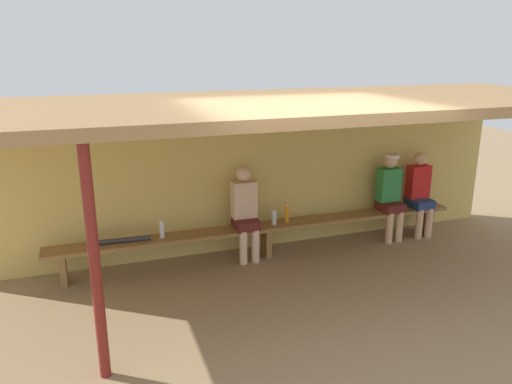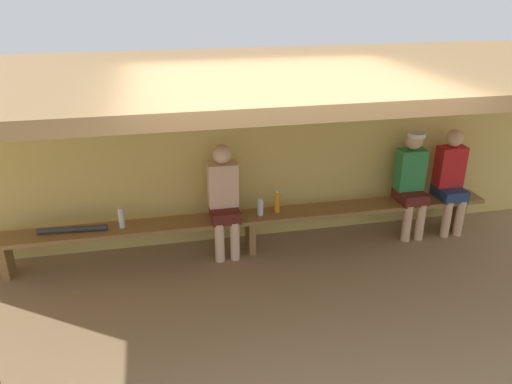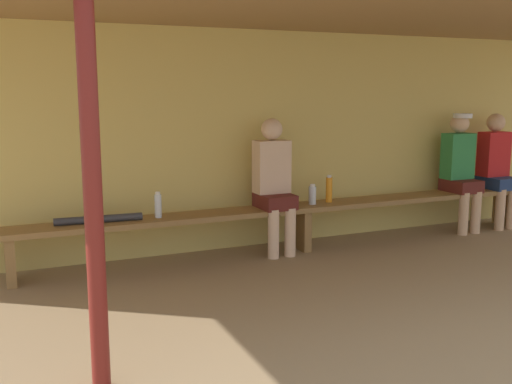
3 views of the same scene
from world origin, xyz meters
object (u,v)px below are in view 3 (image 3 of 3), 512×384
(player_in_red, at_px, (461,166))
(support_post, at_px, (93,190))
(water_bottle_blue, at_px, (158,205))
(water_bottle_green, at_px, (329,189))
(bench, at_px, (302,212))
(player_in_blue, at_px, (497,166))
(player_shirtless_tan, at_px, (274,181))
(water_bottle_clear, at_px, (312,195))
(baseball_bat, at_px, (99,219))

(player_in_red, bearing_deg, support_post, -154.42)
(water_bottle_blue, distance_m, water_bottle_green, 1.81)
(bench, bearing_deg, water_bottle_blue, 179.97)
(player_in_blue, relative_size, water_bottle_green, 4.72)
(player_in_red, relative_size, water_bottle_blue, 5.65)
(player_shirtless_tan, xyz_separation_m, water_bottle_clear, (0.43, -0.01, -0.17))
(water_bottle_clear, bearing_deg, baseball_bat, 179.89)
(support_post, height_order, player_shirtless_tan, support_post)
(player_in_blue, height_order, water_bottle_blue, player_in_blue)
(player_shirtless_tan, distance_m, player_in_red, 2.35)
(bench, relative_size, baseball_bat, 7.93)
(bench, height_order, water_bottle_blue, water_bottle_blue)
(water_bottle_clear, relative_size, water_bottle_blue, 0.87)
(support_post, distance_m, player_in_blue, 5.38)
(bench, height_order, player_in_blue, player_in_blue)
(support_post, bearing_deg, player_in_blue, 23.07)
(bench, height_order, player_in_red, player_in_red)
(player_shirtless_tan, height_order, water_bottle_clear, player_shirtless_tan)
(support_post, height_order, water_bottle_green, support_post)
(water_bottle_green, xyz_separation_m, baseball_bat, (-2.34, -0.03, -0.10))
(bench, xyz_separation_m, water_bottle_clear, (0.12, -0.00, 0.17))
(player_in_blue, distance_m, baseball_bat, 4.60)
(support_post, bearing_deg, water_bottle_clear, 40.31)
(support_post, relative_size, player_shirtless_tan, 1.65)
(baseball_bat, bearing_deg, water_bottle_blue, 3.95)
(water_bottle_blue, height_order, baseball_bat, water_bottle_blue)
(bench, xyz_separation_m, water_bottle_green, (0.33, 0.03, 0.21))
(support_post, distance_m, water_bottle_blue, 2.34)
(bench, distance_m, water_bottle_green, 0.39)
(support_post, height_order, player_in_red, support_post)
(player_shirtless_tan, xyz_separation_m, player_in_blue, (2.90, 0.00, 0.00))
(player_in_blue, bearing_deg, baseball_bat, -179.96)
(water_bottle_green, bearing_deg, support_post, -141.58)
(bench, height_order, baseball_bat, baseball_bat)
(water_bottle_blue, bearing_deg, baseball_bat, -179.91)
(bench, relative_size, water_bottle_clear, 29.03)
(bench, distance_m, player_in_blue, 2.61)
(water_bottle_blue, bearing_deg, water_bottle_clear, -0.18)
(support_post, bearing_deg, player_shirtless_tan, 45.86)
(bench, xyz_separation_m, player_in_red, (2.04, 0.00, 0.36))
(bench, distance_m, player_in_red, 2.07)
(player_in_blue, height_order, player_in_red, player_in_red)
(player_shirtless_tan, height_order, water_bottle_blue, player_shirtless_tan)
(baseball_bat, bearing_deg, bench, 3.86)
(player_in_blue, xyz_separation_m, player_in_red, (-0.54, 0.00, 0.02))
(player_in_blue, distance_m, water_bottle_blue, 4.07)
(bench, height_order, water_bottle_clear, water_bottle_clear)
(player_shirtless_tan, relative_size, water_bottle_green, 4.72)
(support_post, relative_size, water_bottle_blue, 9.25)
(water_bottle_clear, bearing_deg, water_bottle_blue, 179.82)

